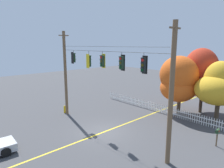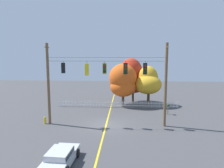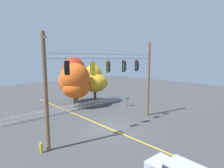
{
  "view_description": "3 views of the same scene",
  "coord_description": "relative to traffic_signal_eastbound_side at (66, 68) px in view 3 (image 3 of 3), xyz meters",
  "views": [
    {
      "loc": [
        12.48,
        -10.5,
        7.48
      ],
      "look_at": [
        0.67,
        0.32,
        4.32
      ],
      "focal_mm": 32.03,
      "sensor_mm": 36.0,
      "label": 1
    },
    {
      "loc": [
        1.97,
        -22.08,
        7.54
      ],
      "look_at": [
        0.64,
        0.1,
        4.52
      ],
      "focal_mm": 33.6,
      "sensor_mm": 36.0,
      "label": 2
    },
    {
      "loc": [
        -11.57,
        -12.8,
        6.97
      ],
      "look_at": [
        0.36,
        0.05,
        4.48
      ],
      "focal_mm": 28.98,
      "sensor_mm": 36.0,
      "label": 3
    }
  ],
  "objects": [
    {
      "name": "traffic_signal_northbound_secondary",
      "position": [
        6.63,
        0.02,
        -0.06
      ],
      "size": [
        0.43,
        0.38,
        1.39
      ],
      "color": "black"
    },
    {
      "name": "lane_centerline_stripe",
      "position": [
        4.56,
        0.01,
        -6.23
      ],
      "size": [
        0.16,
        36.0,
        0.01
      ],
      "primitive_type": "cube",
      "color": "gold",
      "rests_on": "ground"
    },
    {
      "name": "traffic_signal_westbound_side",
      "position": [
        4.4,
        0.02,
        -0.06
      ],
      "size": [
        0.43,
        0.38,
        1.37
      ],
      "color": "black"
    },
    {
      "name": "fire_hydrant",
      "position": [
        -2.3,
        0.03,
        -5.83
      ],
      "size": [
        0.38,
        0.22,
        0.82
      ],
      "color": "gold",
      "rests_on": "ground"
    },
    {
      "name": "signal_support_span",
      "position": [
        4.56,
        0.01,
        -1.73
      ],
      "size": [
        12.89,
        1.1,
        8.86
      ],
      "color": "brown",
      "rests_on": "ground"
    },
    {
      "name": "autumn_maple_mid",
      "position": [
        7.79,
        11.58,
        -2.07
      ],
      "size": [
        4.41,
        4.0,
        7.15
      ],
      "color": "#473828",
      "rests_on": "ground"
    },
    {
      "name": "traffic_signal_eastbound_side",
      "position": [
        0.0,
        0.0,
        0.0
      ],
      "size": [
        0.43,
        0.38,
        1.29
      ],
      "color": "black"
    },
    {
      "name": "ground",
      "position": [
        4.56,
        0.01,
        -6.23
      ],
      "size": [
        80.0,
        80.0,
        0.0
      ],
      "primitive_type": "plane",
      "color": "#424244"
    },
    {
      "name": "traffic_signal_northbound_primary",
      "position": [
        8.69,
        0.02,
        -0.07
      ],
      "size": [
        0.43,
        0.38,
        1.41
      ],
      "color": "black"
    },
    {
      "name": "autumn_oak_far_east",
      "position": [
        10.08,
        9.73,
        -2.67
      ],
      "size": [
        4.12,
        3.85,
        5.98
      ],
      "color": "#473828",
      "rests_on": "ground"
    },
    {
      "name": "white_picket_fence",
      "position": [
        5.46,
        7.89,
        -5.75
      ],
      "size": [
        17.68,
        0.06,
        0.97
      ],
      "color": "white",
      "rests_on": "ground"
    },
    {
      "name": "roadside_mailbox",
      "position": [
        12.14,
        4.6,
        -5.13
      ],
      "size": [
        0.25,
        0.44,
        1.36
      ],
      "color": "brown",
      "rests_on": "ground"
    },
    {
      "name": "traffic_signal_southbound_primary",
      "position": [
        2.54,
        -0.0,
        -0.17
      ],
      "size": [
        0.43,
        0.38,
        1.52
      ],
      "color": "black"
    },
    {
      "name": "autumn_maple_near_fence",
      "position": [
        6.28,
        9.27,
        -2.48
      ],
      "size": [
        4.1,
        4.32,
        6.35
      ],
      "color": "brown",
      "rests_on": "ground"
    }
  ]
}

